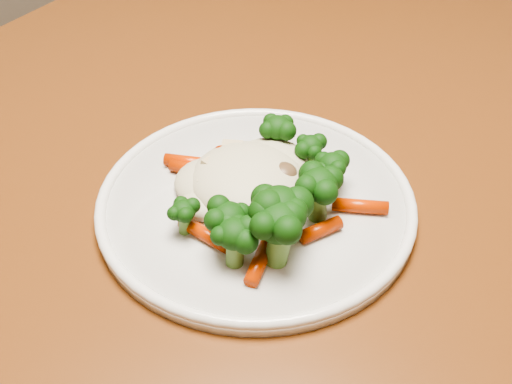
# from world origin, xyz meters

# --- Properties ---
(dining_table) EXTENTS (1.51, 1.29, 0.75)m
(dining_table) POSITION_xyz_m (-0.04, -0.21, 0.66)
(dining_table) COLOR brown
(dining_table) RESTS_ON ground
(plate) EXTENTS (0.28, 0.28, 0.01)m
(plate) POSITION_xyz_m (0.02, -0.24, 0.76)
(plate) COLOR white
(plate) RESTS_ON dining_table
(meal) EXTENTS (0.18, 0.19, 0.05)m
(meal) POSITION_xyz_m (0.02, -0.25, 0.78)
(meal) COLOR beige
(meal) RESTS_ON plate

